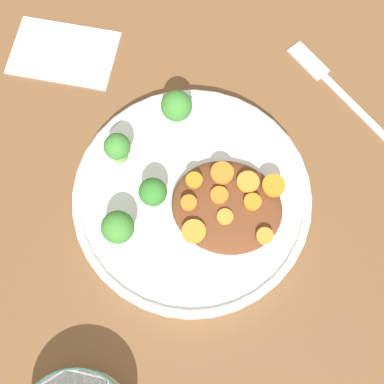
{
  "coord_description": "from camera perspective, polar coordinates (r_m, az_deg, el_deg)",
  "views": [
    {
      "loc": [
        -0.04,
        0.19,
        0.63
      ],
      "look_at": [
        0.0,
        0.0,
        0.03
      ],
      "focal_mm": 50.0,
      "sensor_mm": 36.0,
      "label": 1
    }
  ],
  "objects": [
    {
      "name": "ground_plane",
      "position": [
        0.66,
        -0.0,
        -0.95
      ],
      "size": [
        4.0,
        4.0,
        0.0
      ],
      "primitive_type": "plane",
      "color": "brown"
    },
    {
      "name": "plate",
      "position": [
        0.65,
        -0.0,
        -0.6
      ],
      "size": [
        0.29,
        0.29,
        0.02
      ],
      "color": "white",
      "rests_on": "ground_plane"
    },
    {
      "name": "stew_mound",
      "position": [
        0.63,
        3.74,
        -1.56
      ],
      "size": [
        0.13,
        0.11,
        0.02
      ],
      "primitive_type": "ellipsoid",
      "color": "brown",
      "rests_on": "plate"
    },
    {
      "name": "broccoli_floret_0",
      "position": [
        0.61,
        -7.91,
        -3.77
      ],
      "size": [
        0.04,
        0.04,
        0.05
      ],
      "color": "#759E51",
      "rests_on": "plate"
    },
    {
      "name": "broccoli_floret_1",
      "position": [
        0.66,
        -1.66,
        9.13
      ],
      "size": [
        0.04,
        0.04,
        0.05
      ],
      "color": "#7FA85B",
      "rests_on": "plate"
    },
    {
      "name": "broccoli_floret_2",
      "position": [
        0.64,
        -7.94,
        4.69
      ],
      "size": [
        0.03,
        0.03,
        0.05
      ],
      "color": "#759E51",
      "rests_on": "plate"
    },
    {
      "name": "broccoli_floret_3",
      "position": [
        0.62,
        -4.18,
        -0.09
      ],
      "size": [
        0.03,
        0.03,
        0.05
      ],
      "color": "#7FA85B",
      "rests_on": "plate"
    },
    {
      "name": "carrot_slice_0",
      "position": [
        0.61,
        7.76,
        -4.66
      ],
      "size": [
        0.02,
        0.02,
        0.01
      ],
      "primitive_type": "cylinder",
      "color": "orange",
      "rests_on": "stew_mound"
    },
    {
      "name": "carrot_slice_1",
      "position": [
        0.62,
        6.38,
        -1.5
      ],
      "size": [
        0.02,
        0.02,
        0.01
      ],
      "primitive_type": "cylinder",
      "color": "orange",
      "rests_on": "stew_mound"
    },
    {
      "name": "carrot_slice_2",
      "position": [
        0.63,
        3.23,
        2.02
      ],
      "size": [
        0.03,
        0.03,
        0.01
      ],
      "primitive_type": "cylinder",
      "color": "orange",
      "rests_on": "stew_mound"
    },
    {
      "name": "carrot_slice_3",
      "position": [
        0.62,
        2.85,
        -0.71
      ],
      "size": [
        0.02,
        0.02,
        0.01
      ],
      "primitive_type": "cylinder",
      "color": "orange",
      "rests_on": "stew_mound"
    },
    {
      "name": "carrot_slice_4",
      "position": [
        0.61,
        -0.49,
        -1.15
      ],
      "size": [
        0.02,
        0.02,
        0.01
      ],
      "primitive_type": "cylinder",
      "color": "orange",
      "rests_on": "stew_mound"
    },
    {
      "name": "carrot_slice_5",
      "position": [
        0.63,
        8.69,
        0.68
      ],
      "size": [
        0.03,
        0.03,
        0.01
      ],
      "primitive_type": "cylinder",
      "color": "orange",
      "rests_on": "stew_mound"
    },
    {
      "name": "carrot_slice_6",
      "position": [
        0.61,
        0.19,
        -4.22
      ],
      "size": [
        0.03,
        0.03,
        0.0
      ],
      "primitive_type": "cylinder",
      "color": "orange",
      "rests_on": "stew_mound"
    },
    {
      "name": "carrot_slice_7",
      "position": [
        0.62,
        0.36,
        1.22
      ],
      "size": [
        0.02,
        0.02,
        0.01
      ],
      "primitive_type": "cylinder",
      "color": "orange",
      "rests_on": "stew_mound"
    },
    {
      "name": "carrot_slice_8",
      "position": [
        0.61,
        3.54,
        -2.66
      ],
      "size": [
        0.02,
        0.02,
        0.0
      ],
      "primitive_type": "cylinder",
      "color": "orange",
      "rests_on": "stew_mound"
    },
    {
      "name": "carrot_slice_9",
      "position": [
        0.63,
        5.99,
        1.07
      ],
      "size": [
        0.03,
        0.03,
        0.0
      ],
      "primitive_type": "cylinder",
      "color": "orange",
      "rests_on": "stew_mound"
    },
    {
      "name": "fork",
      "position": [
        0.75,
        14.92,
        10.9
      ],
      "size": [
        0.17,
        0.14,
        0.01
      ],
      "rotation": [
        0.0,
        0.0,
        5.61
      ],
      "color": "#B7B7B7",
      "rests_on": "ground_plane"
    },
    {
      "name": "napkin",
      "position": [
        0.77,
        -13.55,
        14.31
      ],
      "size": [
        0.14,
        0.1,
        0.01
      ],
      "rotation": [
        0.0,
        0.0,
        0.03
      ],
      "color": "white",
      "rests_on": "ground_plane"
    }
  ]
}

